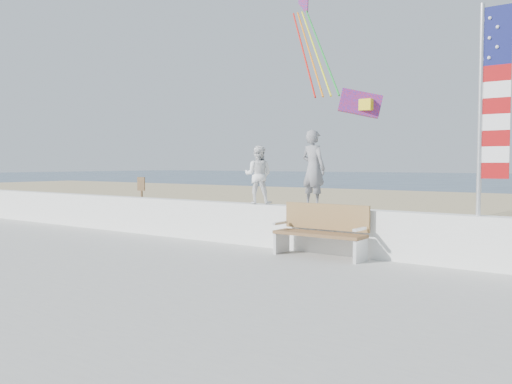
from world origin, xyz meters
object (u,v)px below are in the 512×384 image
adult (313,169)px  child (258,175)px  bench (322,230)px  flag (489,100)px

adult → child: 1.37m
child → bench: bearing=143.3°
child → adult: bearing=157.3°
bench → flag: bearing=9.1°
flag → child: bearing=180.0°
adult → bench: (0.45, -0.45, -1.16)m
adult → child: adult is taller
bench → adult: bearing=134.8°
adult → child: (-1.37, 0.00, -0.14)m
child → flag: bearing=157.3°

